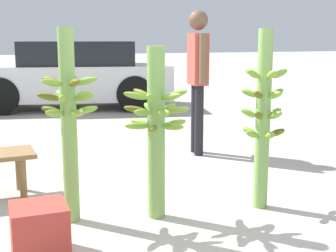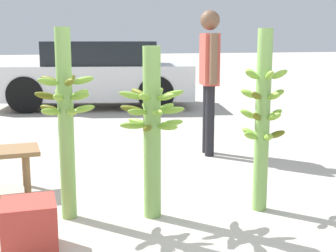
{
  "view_description": "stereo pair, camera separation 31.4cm",
  "coord_description": "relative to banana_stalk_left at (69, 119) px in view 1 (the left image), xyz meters",
  "views": [
    {
      "loc": [
        -1.28,
        -3.07,
        1.37
      ],
      "look_at": [
        0.13,
        0.54,
        0.65
      ],
      "focal_mm": 50.0,
      "sensor_mm": 36.0,
      "label": 1
    },
    {
      "loc": [
        -0.99,
        -3.17,
        1.37
      ],
      "look_at": [
        0.13,
        0.54,
        0.65
      ],
      "focal_mm": 50.0,
      "sensor_mm": 36.0,
      "label": 2
    }
  ],
  "objects": [
    {
      "name": "parked_car",
      "position": [
        1.09,
        6.01,
        -0.13
      ],
      "size": [
        4.21,
        2.48,
        1.33
      ],
      "rotation": [
        0.0,
        0.0,
        1.35
      ],
      "color": "silver",
      "rests_on": "ground_plane"
    },
    {
      "name": "vendor_person",
      "position": [
        1.79,
        1.59,
        0.25
      ],
      "size": [
        0.24,
        0.57,
        1.7
      ],
      "rotation": [
        0.0,
        0.0,
        -1.75
      ],
      "color": "black",
      "rests_on": "ground_plane"
    },
    {
      "name": "banana_stalk_right",
      "position": [
        1.5,
        -0.27,
        -0.03
      ],
      "size": [
        0.38,
        0.38,
        1.45
      ],
      "color": "#7AA851",
      "rests_on": "ground_plane"
    },
    {
      "name": "ground_plane",
      "position": [
        0.72,
        -0.37,
        -0.79
      ],
      "size": [
        80.0,
        80.0,
        0.0
      ],
      "primitive_type": "plane",
      "color": "#B2AA9E"
    },
    {
      "name": "banana_stalk_left",
      "position": [
        0.0,
        0.0,
        0.0
      ],
      "size": [
        0.45,
        0.45,
        1.46
      ],
      "color": "#7AA851",
      "rests_on": "ground_plane"
    },
    {
      "name": "banana_stalk_center",
      "position": [
        0.63,
        -0.16,
        -0.08
      ],
      "size": [
        0.51,
        0.51,
        1.32
      ],
      "color": "#7AA851",
      "rests_on": "ground_plane"
    },
    {
      "name": "produce_crate",
      "position": [
        -0.3,
        -0.54,
        -0.62
      ],
      "size": [
        0.34,
        0.34,
        0.34
      ],
      "color": "#B2382D",
      "rests_on": "ground_plane"
    }
  ]
}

